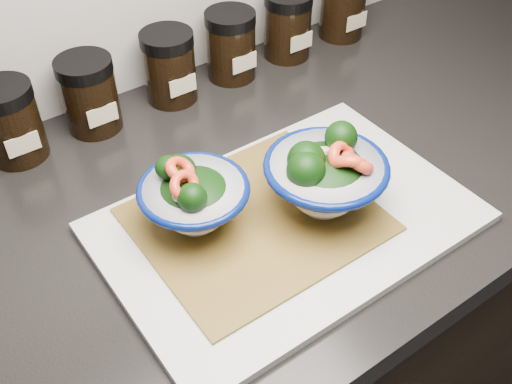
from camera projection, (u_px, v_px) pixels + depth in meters
cabinet at (276, 352)px, 1.15m from camera, size 3.43×0.58×0.86m
countertop at (284, 178)px, 0.85m from camera, size 3.50×0.60×0.04m
cutting_board at (287, 222)px, 0.75m from camera, size 0.45×0.30×0.01m
bamboo_mat at (256, 219)px, 0.74m from camera, size 0.28×0.24×0.00m
bowl_left at (193, 198)px, 0.70m from camera, size 0.13×0.13×0.10m
bowl_right at (325, 177)px, 0.72m from camera, size 0.15×0.15×0.11m
spice_jar_a at (11, 122)px, 0.82m from camera, size 0.08×0.08×0.11m
spice_jar_b at (90, 95)px, 0.87m from camera, size 0.08×0.08×0.11m
spice_jar_c at (169, 67)px, 0.92m from camera, size 0.08×0.08×0.11m
spice_jar_d at (231, 45)px, 0.97m from camera, size 0.08×0.08×0.11m
spice_jar_e at (288, 25)px, 1.02m from camera, size 0.08×0.08×0.11m
spice_jar_f at (343, 6)px, 1.07m from camera, size 0.08×0.08×0.11m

